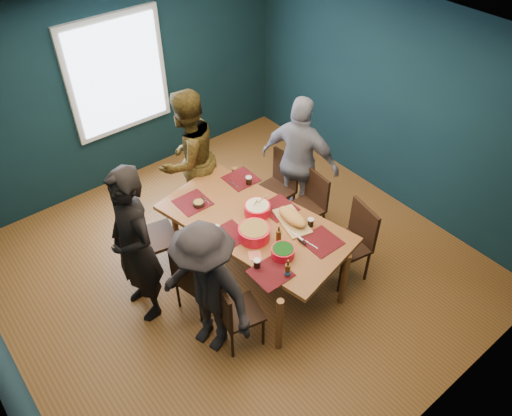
{
  "coord_description": "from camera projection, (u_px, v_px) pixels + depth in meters",
  "views": [
    {
      "loc": [
        -2.34,
        -3.25,
        4.47
      ],
      "look_at": [
        0.17,
        -0.15,
        0.98
      ],
      "focal_mm": 35.0,
      "sensor_mm": 36.0,
      "label": 1
    }
  ],
  "objects": [
    {
      "name": "chair_left_mid",
      "position": [
        192.0,
        278.0,
        5.18
      ],
      "size": [
        0.47,
        0.47,
        0.87
      ],
      "rotation": [
        0.0,
        0.0,
        0.22
      ],
      "color": "black",
      "rests_on": "floor"
    },
    {
      "name": "chair_left_near",
      "position": [
        232.0,
        310.0,
        4.87
      ],
      "size": [
        0.48,
        0.48,
        0.88
      ],
      "rotation": [
        0.0,
        0.0,
        -0.23
      ],
      "color": "black",
      "rests_on": "floor"
    },
    {
      "name": "cola_glass_a",
      "position": [
        257.0,
        263.0,
        4.87
      ],
      "size": [
        0.07,
        0.07,
        0.1
      ],
      "color": "black",
      "rests_on": "dining_table"
    },
    {
      "name": "bowl_salad",
      "position": [
        254.0,
        232.0,
        5.17
      ],
      "size": [
        0.34,
        0.34,
        0.14
      ],
      "color": "red",
      "rests_on": "dining_table"
    },
    {
      "name": "napkin_a",
      "position": [
        277.0,
        205.0,
        5.61
      ],
      "size": [
        0.13,
        0.13,
        0.0
      ],
      "primitive_type": "cube",
      "rotation": [
        0.0,
        0.0,
        -0.04
      ],
      "color": "#DC705C",
      "rests_on": "dining_table"
    },
    {
      "name": "small_bowl",
      "position": [
        199.0,
        203.0,
        5.59
      ],
      "size": [
        0.13,
        0.13,
        0.06
      ],
      "color": "black",
      "rests_on": "dining_table"
    },
    {
      "name": "chair_left_far",
      "position": [
        145.0,
        234.0,
        5.54
      ],
      "size": [
        0.56,
        0.56,
        1.03
      ],
      "rotation": [
        0.0,
        0.0,
        -0.21
      ],
      "color": "black",
      "rests_on": "floor"
    },
    {
      "name": "chair_right_far",
      "position": [
        279.0,
        182.0,
        6.33
      ],
      "size": [
        0.44,
        0.44,
        0.94
      ],
      "rotation": [
        0.0,
        0.0,
        0.04
      ],
      "color": "black",
      "rests_on": "floor"
    },
    {
      "name": "cutting_board",
      "position": [
        292.0,
        218.0,
        5.36
      ],
      "size": [
        0.37,
        0.63,
        0.14
      ],
      "rotation": [
        0.0,
        0.0,
        -0.26
      ],
      "color": "tan",
      "rests_on": "dining_table"
    },
    {
      "name": "napkin_c",
      "position": [
        320.0,
        245.0,
        5.14
      ],
      "size": [
        0.14,
        0.14,
        0.0
      ],
      "primitive_type": "cube",
      "rotation": [
        0.0,
        0.0,
        0.15
      ],
      "color": "#DC705C",
      "rests_on": "dining_table"
    },
    {
      "name": "bowl_herbs",
      "position": [
        283.0,
        252.0,
        4.99
      ],
      "size": [
        0.24,
        0.24,
        0.11
      ],
      "color": "red",
      "rests_on": "dining_table"
    },
    {
      "name": "bowl_dumpling",
      "position": [
        257.0,
        209.0,
        5.47
      ],
      "size": [
        0.29,
        0.29,
        0.27
      ],
      "color": "red",
      "rests_on": "dining_table"
    },
    {
      "name": "chair_right_near",
      "position": [
        354.0,
        237.0,
        5.55
      ],
      "size": [
        0.51,
        0.51,
        0.97
      ],
      "rotation": [
        0.0,
        0.0,
        -0.19
      ],
      "color": "black",
      "rests_on": "floor"
    },
    {
      "name": "room",
      "position": [
        218.0,
        166.0,
        5.21
      ],
      "size": [
        5.01,
        5.01,
        2.71
      ],
      "color": "brown",
      "rests_on": "ground"
    },
    {
      "name": "cola_glass_d",
      "position": [
        216.0,
        230.0,
        5.22
      ],
      "size": [
        0.08,
        0.08,
        0.11
      ],
      "color": "black",
      "rests_on": "dining_table"
    },
    {
      "name": "beer_bottle_b",
      "position": [
        279.0,
        236.0,
        5.12
      ],
      "size": [
        0.05,
        0.05,
        0.21
      ],
      "color": "#49290D",
      "rests_on": "dining_table"
    },
    {
      "name": "person_right",
      "position": [
        300.0,
        162.0,
        6.12
      ],
      "size": [
        0.78,
        1.1,
        1.73
      ],
      "primitive_type": "imported",
      "rotation": [
        0.0,
        0.0,
        1.96
      ],
      "color": "silver",
      "rests_on": "floor"
    },
    {
      "name": "person_near_left",
      "position": [
        206.0,
        291.0,
        4.69
      ],
      "size": [
        0.87,
        1.16,
        1.59
      ],
      "primitive_type": "imported",
      "rotation": [
        0.0,
        0.0,
        5.01
      ],
      "color": "black",
      "rests_on": "floor"
    },
    {
      "name": "cola_glass_c",
      "position": [
        249.0,
        180.0,
        5.86
      ],
      "size": [
        0.07,
        0.07,
        0.1
      ],
      "color": "black",
      "rests_on": "dining_table"
    },
    {
      "name": "napkin_b",
      "position": [
        255.0,
        255.0,
        5.03
      ],
      "size": [
        0.18,
        0.18,
        0.0
      ],
      "primitive_type": "cube",
      "rotation": [
        0.0,
        0.0,
        -0.53
      ],
      "color": "#DC705C",
      "rests_on": "dining_table"
    },
    {
      "name": "cola_glass_b",
      "position": [
        311.0,
        222.0,
        5.32
      ],
      "size": [
        0.07,
        0.07,
        0.09
      ],
      "color": "black",
      "rests_on": "dining_table"
    },
    {
      "name": "beer_bottle_a",
      "position": [
        288.0,
        270.0,
        4.77
      ],
      "size": [
        0.06,
        0.06,
        0.21
      ],
      "color": "#49290D",
      "rests_on": "dining_table"
    },
    {
      "name": "person_far_left",
      "position": [
        134.0,
        247.0,
        4.93
      ],
      "size": [
        0.47,
        0.69,
        1.85
      ],
      "primitive_type": "imported",
      "rotation": [
        0.0,
        0.0,
        4.75
      ],
      "color": "black",
      "rests_on": "floor"
    },
    {
      "name": "dining_table",
      "position": [
        254.0,
        226.0,
        5.46
      ],
      "size": [
        1.45,
        2.27,
        0.8
      ],
      "rotation": [
        0.0,
        0.0,
        0.2
      ],
      "color": "brown",
      "rests_on": "floor"
    },
    {
      "name": "person_back",
      "position": [
        188.0,
        159.0,
        6.11
      ],
      "size": [
        1.01,
        0.86,
        1.8
      ],
      "primitive_type": "imported",
      "rotation": [
        0.0,
        0.0,
        3.37
      ],
      "color": "black",
      "rests_on": "floor"
    },
    {
      "name": "chair_right_mid",
      "position": [
        310.0,
        201.0,
        6.1
      ],
      "size": [
        0.42,
        0.42,
        0.88
      ],
      "rotation": [
        0.0,
        0.0,
        -0.06
      ],
      "color": "black",
      "rests_on": "floor"
    }
  ]
}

